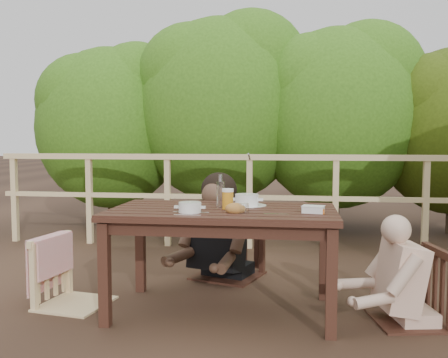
# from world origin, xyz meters

# --- Properties ---
(ground) EXTENTS (60.00, 60.00, 0.00)m
(ground) POSITION_xyz_m (0.00, 0.00, 0.00)
(ground) COLOR #432C1E
(ground) RESTS_ON ground
(table) EXTENTS (1.49, 0.84, 0.69)m
(table) POSITION_xyz_m (0.00, 0.00, 0.35)
(table) COLOR #311A12
(table) RESTS_ON ground
(chair_left) EXTENTS (0.52, 0.52, 0.91)m
(chair_left) POSITION_xyz_m (-1.05, -0.01, 0.46)
(chair_left) COLOR #D5B781
(chair_left) RESTS_ON ground
(chair_far) EXTENTS (0.66, 0.66, 1.04)m
(chair_far) POSITION_xyz_m (-0.08, 0.86, 0.52)
(chair_far) COLOR #311A12
(chair_far) RESTS_ON ground
(chair_right) EXTENTS (0.52, 0.52, 0.90)m
(chair_right) POSITION_xyz_m (1.20, -0.02, 0.45)
(chair_right) COLOR #311A12
(chair_right) RESTS_ON ground
(woman) EXTENTS (0.74, 0.82, 1.36)m
(woman) POSITION_xyz_m (-0.08, 0.88, 0.68)
(woman) COLOR black
(woman) RESTS_ON ground
(diner_right) EXTENTS (0.64, 0.55, 1.14)m
(diner_right) POSITION_xyz_m (1.23, -0.02, 0.57)
(diner_right) COLOR #D8AC93
(diner_right) RESTS_ON ground
(railing) EXTENTS (5.60, 0.10, 1.01)m
(railing) POSITION_xyz_m (0.00, 2.00, 0.51)
(railing) COLOR #D5B781
(railing) RESTS_ON ground
(hedge_row) EXTENTS (6.60, 1.60, 3.80)m
(hedge_row) POSITION_xyz_m (0.40, 3.20, 1.90)
(hedge_row) COLOR #315A14
(hedge_row) RESTS_ON ground
(soup_near) EXTENTS (0.24, 0.24, 0.08)m
(soup_near) POSITION_xyz_m (-0.18, -0.20, 0.73)
(soup_near) COLOR silver
(soup_near) RESTS_ON table
(soup_far) EXTENTS (0.28, 0.28, 0.09)m
(soup_far) POSITION_xyz_m (0.14, 0.20, 0.74)
(soup_far) COLOR white
(soup_far) RESTS_ON table
(bread_roll) EXTENTS (0.13, 0.10, 0.08)m
(bread_roll) POSITION_xyz_m (0.10, -0.17, 0.73)
(bread_roll) COLOR #95572B
(bread_roll) RESTS_ON table
(beer_glass) EXTENTS (0.08, 0.08, 0.15)m
(beer_glass) POSITION_xyz_m (0.03, -0.01, 0.77)
(beer_glass) COLOR orange
(beer_glass) RESTS_ON table
(bottle) EXTENTS (0.06, 0.06, 0.24)m
(bottle) POSITION_xyz_m (-0.02, 0.04, 0.81)
(bottle) COLOR white
(bottle) RESTS_ON table
(tumbler) EXTENTS (0.06, 0.06, 0.08)m
(tumbler) POSITION_xyz_m (0.16, -0.19, 0.73)
(tumbler) COLOR white
(tumbler) RESTS_ON table
(butter_tub) EXTENTS (0.15, 0.12, 0.06)m
(butter_tub) POSITION_xyz_m (0.59, -0.11, 0.72)
(butter_tub) COLOR white
(butter_tub) RESTS_ON table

